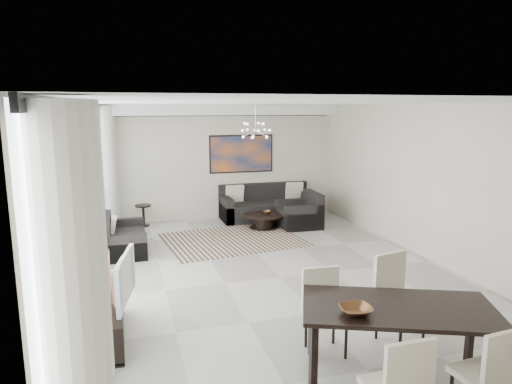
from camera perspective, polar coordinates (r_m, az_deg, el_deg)
name	(u,v)px	position (r m, az deg, el deg)	size (l,w,h in m)	color
room_shell	(307,192)	(7.62, 6.43, 0.03)	(6.00, 9.00, 2.90)	#A8A39B
window_wall	(96,202)	(7.04, -19.32, -1.22)	(0.37, 8.95, 2.90)	white
soffit	(223,110)	(11.47, -4.10, 10.20)	(5.98, 0.40, 0.26)	white
painting	(241,154)	(11.81, -1.83, 4.79)	(1.68, 0.04, 0.98)	#C5591B
chandelier	(256,130)	(9.81, -0.06, 7.73)	(0.66, 0.66, 0.71)	silver
rug	(232,239)	(9.96, -2.96, -5.95)	(2.84, 2.18, 0.01)	black
coffee_table	(264,220)	(10.86, 0.98, -3.53)	(0.97, 0.97, 0.34)	black
bowl_coffee	(267,212)	(10.86, 1.33, -2.54)	(0.22, 0.22, 0.07)	brown
sofa_main	(267,207)	(11.80, 1.41, -1.88)	(2.39, 0.98, 0.87)	black
loveseat	(122,240)	(9.46, -16.37, -5.76)	(0.81, 1.45, 0.72)	black
armchair	(301,215)	(11.04, 5.59, -2.87)	(0.97, 1.02, 0.82)	black
side_table	(143,212)	(11.33, -13.90, -2.43)	(0.38, 0.38, 0.52)	black
tv_console	(106,320)	(6.15, -18.26, -14.98)	(0.42, 1.50, 0.47)	black
television	(117,279)	(5.93, -16.99, -10.35)	(1.02, 0.13, 0.59)	gray
dining_table	(398,314)	(5.09, 17.36, -14.35)	(2.18, 1.65, 0.81)	black
dining_chair_sw	(401,383)	(4.28, 17.68, -21.79)	(0.46, 0.46, 1.00)	beige
dining_chair_se	(492,370)	(4.80, 27.36, -19.12)	(0.47, 0.47, 0.96)	beige
dining_chair_nw	(323,304)	(5.55, 8.40, -13.68)	(0.47, 0.47, 0.98)	beige
dining_chair_ne	(395,291)	(5.95, 17.03, -11.73)	(0.59, 0.59, 1.07)	beige
bowl_dining	(356,310)	(4.76, 12.37, -14.23)	(0.32, 0.32, 0.08)	brown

